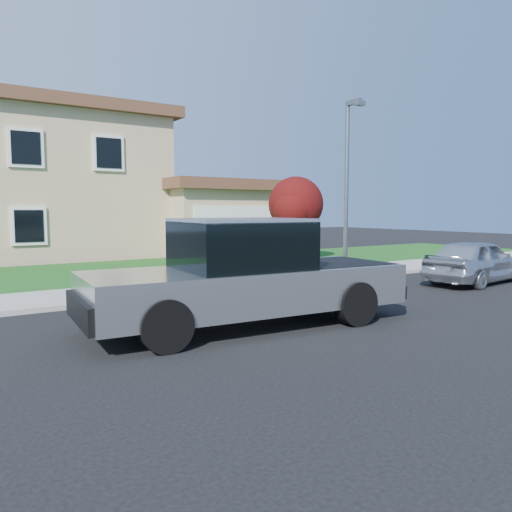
# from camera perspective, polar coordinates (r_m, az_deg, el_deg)

# --- Properties ---
(ground) EXTENTS (80.00, 80.00, 0.00)m
(ground) POSITION_cam_1_polar(r_m,az_deg,el_deg) (10.54, -0.68, -6.89)
(ground) COLOR black
(ground) RESTS_ON ground
(curb) EXTENTS (40.00, 0.20, 0.12)m
(curb) POSITION_cam_1_polar(r_m,az_deg,el_deg) (13.48, -3.84, -3.96)
(curb) COLOR gray
(curb) RESTS_ON ground
(sidewalk) EXTENTS (40.00, 2.00, 0.15)m
(sidewalk) POSITION_cam_1_polar(r_m,az_deg,el_deg) (14.43, -6.02, -3.31)
(sidewalk) COLOR gray
(sidewalk) RESTS_ON ground
(lawn) EXTENTS (40.00, 7.00, 0.10)m
(lawn) POSITION_cam_1_polar(r_m,az_deg,el_deg) (18.50, -12.51, -1.58)
(lawn) COLOR #144513
(lawn) RESTS_ON ground
(house) EXTENTS (14.00, 11.30, 6.85)m
(house) POSITION_cam_1_polar(r_m,az_deg,el_deg) (25.98, -18.34, 7.11)
(house) COLOR tan
(house) RESTS_ON ground
(pickup_truck) EXTENTS (6.44, 2.68, 2.07)m
(pickup_truck) POSITION_cam_1_polar(r_m,az_deg,el_deg) (9.52, -1.09, -2.32)
(pickup_truck) COLOR black
(pickup_truck) RESTS_ON ground
(woman) EXTENTS (0.64, 0.51, 1.70)m
(woman) POSITION_cam_1_polar(r_m,az_deg,el_deg) (12.85, -4.37, -1.06)
(woman) COLOR #E08D7A
(woman) RESTS_ON ground
(sedan) EXTENTS (4.12, 2.00, 1.36)m
(sedan) POSITION_cam_1_polar(r_m,az_deg,el_deg) (16.51, 23.83, -0.54)
(sedan) COLOR silver
(sedan) RESTS_ON ground
(ornamental_tree) EXTENTS (2.57, 2.32, 3.53)m
(ornamental_tree) POSITION_cam_1_polar(r_m,az_deg,el_deg) (21.22, 4.63, 5.63)
(ornamental_tree) COLOR black
(ornamental_tree) RESTS_ON lawn
(trash_bin) EXTENTS (0.71, 0.78, 0.96)m
(trash_bin) POSITION_cam_1_polar(r_m,az_deg,el_deg) (15.60, 2.18, -0.55)
(trash_bin) COLOR #0F3814
(trash_bin) RESTS_ON sidewalk
(street_lamp) EXTENTS (0.28, 0.69, 5.30)m
(street_lamp) POSITION_cam_1_polar(r_m,az_deg,el_deg) (14.75, 10.45, 8.31)
(street_lamp) COLOR slate
(street_lamp) RESTS_ON ground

